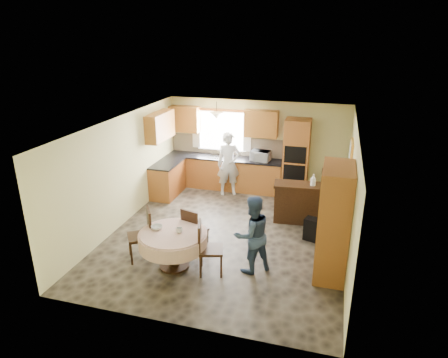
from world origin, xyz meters
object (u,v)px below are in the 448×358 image
oven_tower (296,158)px  sideboard (300,204)px  chair_back (193,228)px  chair_right (206,245)px  chair_left (144,232)px  person_dining (252,234)px  cupboard (334,222)px  dining_table (173,240)px  person_sink (229,164)px

oven_tower → sideboard: bearing=-79.1°
oven_tower → chair_back: 3.97m
chair_right → chair_left: bearing=68.0°
chair_left → person_dining: bearing=60.5°
cupboard → dining_table: 2.97m
sideboard → chair_right: 3.00m
dining_table → person_dining: (1.44, 0.29, 0.18)m
oven_tower → person_sink: (-1.76, -0.39, -0.19)m
sideboard → chair_left: size_ratio=1.19×
person_sink → oven_tower: bearing=-10.9°
cupboard → person_dining: bearing=-166.5°
oven_tower → chair_right: (-1.14, -4.20, -0.50)m
dining_table → sideboard: bearing=51.4°
chair_left → person_sink: (0.72, 3.66, 0.29)m
oven_tower → dining_table: bearing=-113.1°
chair_right → person_dining: person_dining is taller
dining_table → chair_right: chair_right is taller
chair_right → sideboard: bearing=-44.4°
dining_table → chair_right: (0.66, -0.00, -0.01)m
person_dining → cupboard: bearing=151.8°
oven_tower → chair_right: bearing=-105.1°
cupboard → chair_right: 2.35m
oven_tower → cupboard: oven_tower is taller
sideboard → cupboard: bearing=-74.0°
sideboard → dining_table: bearing=-133.6°
dining_table → oven_tower: bearing=66.9°
chair_left → oven_tower: bearing=115.0°
chair_left → person_dining: (2.12, 0.15, 0.18)m
sideboard → person_dining: (-0.65, -2.33, 0.31)m
dining_table → person_dining: bearing=11.6°
chair_left → chair_right: chair_left is taller
cupboard → oven_tower: bearing=106.7°
chair_right → person_dining: 0.86m
person_sink → cupboard: bearing=-71.7°
person_dining → chair_right: bearing=-20.9°
oven_tower → chair_right: 4.38m
cupboard → person_sink: size_ratio=1.20×
sideboard → chair_back: 2.79m
sideboard → chair_left: (-2.78, -2.48, 0.13)m
chair_right → person_sink: (-0.62, 3.81, 0.30)m
chair_back → oven_tower: bearing=-98.3°
oven_tower → sideboard: 1.72m
oven_tower → chair_right: oven_tower is taller
oven_tower → chair_back: (-1.62, -3.59, -0.53)m
cupboard → chair_back: size_ratio=2.15×
oven_tower → person_sink: oven_tower is taller
sideboard → person_dining: 2.44m
sideboard → cupboard: size_ratio=0.59×
cupboard → person_dining: 1.49m
dining_table → chair_right: bearing=-0.3°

